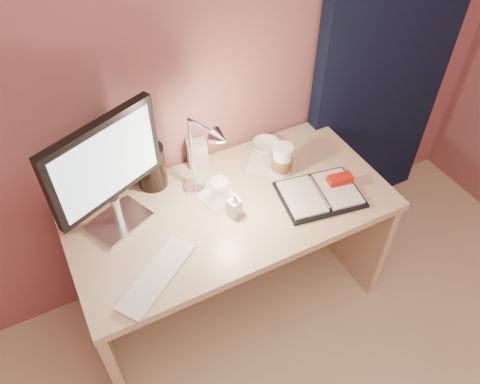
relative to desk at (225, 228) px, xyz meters
name	(u,v)px	position (x,y,z in m)	size (l,w,h in m)	color
room	(378,39)	(0.95, 0.24, 0.63)	(3.50, 3.50, 3.50)	#C6B28E
desk	(225,228)	(0.00, 0.00, 0.00)	(1.40, 0.70, 0.73)	tan
monitor	(105,168)	(-0.46, 0.05, 0.54)	(0.46, 0.25, 0.52)	silver
keyboard	(157,277)	(-0.41, -0.28, 0.23)	(0.38, 0.11, 0.02)	white
planner	(321,193)	(0.39, -0.20, 0.24)	(0.39, 0.32, 0.05)	black
paper_a	(218,197)	(-0.03, 0.00, 0.23)	(0.14, 0.14, 0.00)	silver
paper_b	(265,164)	(0.26, 0.09, 0.23)	(0.15, 0.15, 0.00)	silver
coffee_cup	(282,161)	(0.30, 0.01, 0.30)	(0.09, 0.09, 0.15)	white
clear_cup	(220,193)	(-0.04, -0.04, 0.29)	(0.08, 0.08, 0.14)	white
bowl	(266,146)	(0.32, 0.18, 0.25)	(0.14, 0.14, 0.04)	silver
lotion_bottle	(234,204)	(-0.01, -0.12, 0.28)	(0.05, 0.05, 0.11)	white
dark_jar	(151,168)	(-0.25, 0.21, 0.32)	(0.13, 0.13, 0.19)	black
product_box	(197,153)	(-0.02, 0.24, 0.29)	(0.09, 0.07, 0.13)	silver
desk_lamp	(191,160)	(-0.13, 0.00, 0.48)	(0.16, 0.25, 0.41)	silver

